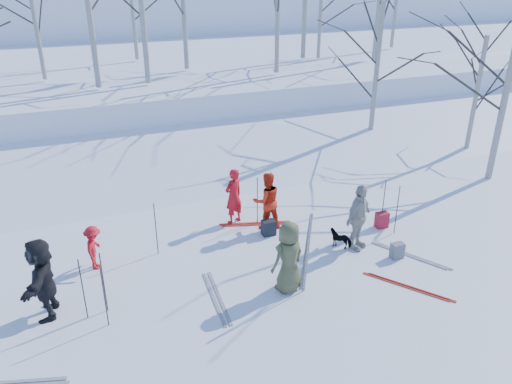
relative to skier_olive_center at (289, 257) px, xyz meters
name	(u,v)px	position (x,y,z in m)	size (l,w,h in m)	color
ground	(280,269)	(0.15, 0.74, -0.80)	(120.00, 120.00, 0.00)	white
snow_ramp	(198,160)	(0.15, 7.74, -0.65)	(70.00, 9.50, 1.40)	white
snow_plateau	(144,79)	(0.15, 17.74, 0.20)	(70.00, 18.00, 2.20)	white
far_hill	(100,19)	(0.15, 38.74, 1.20)	(90.00, 30.00, 6.00)	white
skier_olive_center	(289,257)	(0.00, 0.00, 0.00)	(0.78, 0.51, 1.59)	#4A4E2F
skier_red_north	(234,196)	(-0.06, 3.30, -0.03)	(0.56, 0.37, 1.53)	red
skier_redor_behind	(267,201)	(0.64, 2.70, -0.02)	(0.75, 0.59, 1.55)	red
skier_red_seated	(94,248)	(-3.72, 2.36, -0.27)	(0.68, 0.39, 1.05)	red
skier_cream_east	(358,217)	(2.27, 0.94, 0.03)	(0.97, 0.40, 1.66)	beige
skier_grey_west	(43,278)	(-4.75, 0.98, 0.05)	(1.56, 0.50, 1.68)	black
dog	(341,238)	(1.94, 1.13, -0.57)	(0.25, 0.55, 0.46)	black
upright_ski_left	(307,254)	(0.29, -0.26, 0.15)	(0.07, 0.02, 1.90)	silver
upright_ski_right	(306,253)	(0.29, -0.21, 0.15)	(0.07, 0.02, 1.90)	silver
ski_pair_a	(410,256)	(3.28, 0.12, -0.79)	(1.09, 1.76, 0.02)	silver
ski_pair_b	(408,287)	(2.43, -0.90, -0.79)	(1.26, 1.67, 0.02)	#AD2518
ski_pair_c	(256,224)	(0.44, 2.96, -0.79)	(1.88, 0.72, 0.02)	#AD2518
ski_pair_d	(9,384)	(-5.41, -0.75, -0.79)	(1.88, 0.72, 0.02)	silver
ski_pair_e	(217,298)	(-1.52, 0.24, -0.79)	(0.32, 1.91, 0.02)	silver
ski_pole_a	(270,195)	(0.95, 3.21, -0.13)	(0.02, 0.02, 1.34)	black
ski_pole_b	(257,201)	(0.49, 2.98, -0.13)	(0.02, 0.02, 1.34)	black
ski_pole_c	(83,289)	(-4.06, 0.58, -0.13)	(0.02, 0.02, 1.34)	black
ski_pole_d	(397,210)	(3.58, 1.20, -0.13)	(0.02, 0.02, 1.34)	black
ski_pole_e	(383,204)	(3.46, 1.62, -0.13)	(0.02, 0.02, 1.34)	black
ski_pole_f	(104,283)	(-3.67, 0.66, -0.13)	(0.02, 0.02, 1.34)	black
ski_pole_g	(104,296)	(-3.70, 0.19, -0.13)	(0.02, 0.02, 1.34)	black
ski_pole_h	(156,229)	(-2.29, 2.44, -0.13)	(0.02, 0.02, 1.34)	black
backpack_red	(382,220)	(3.46, 1.60, -0.59)	(0.32, 0.22, 0.42)	#AD1A2B
backpack_grey	(397,251)	(2.92, 0.19, -0.61)	(0.30, 0.20, 0.38)	slate
backpack_dark	(269,228)	(0.53, 2.32, -0.60)	(0.34, 0.24, 0.40)	black
birch_plateau_b	(320,13)	(7.86, 13.66, 3.47)	(3.49, 3.49, 4.13)	silver
birch_plateau_d	(132,4)	(-0.26, 16.58, 3.88)	(4.07, 4.07, 4.95)	silver
birch_plateau_g	(35,21)	(-4.38, 13.36, 3.56)	(3.62, 3.62, 4.32)	silver
birch_plateau_i	(278,6)	(4.64, 11.29, 3.99)	(4.22, 4.22, 5.17)	silver
birch_edge_b	(509,79)	(8.61, 3.12, 2.40)	(5.07, 5.07, 6.39)	silver
birch_edge_c	(476,96)	(9.75, 5.38, 1.28)	(3.50, 3.50, 4.14)	silver
birch_edge_e	(376,78)	(6.72, 7.16, 1.81)	(4.24, 4.24, 5.20)	silver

